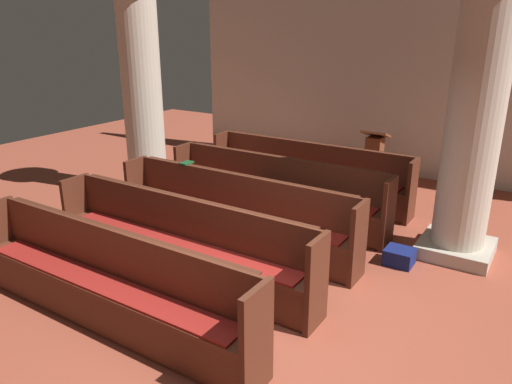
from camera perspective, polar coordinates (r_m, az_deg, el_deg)
ground_plane at (r=5.21m, az=-1.21°, el=-14.79°), size 19.20×19.20×0.00m
back_wall at (r=9.99m, az=19.10°, el=14.32°), size 10.00×0.16×4.50m
pew_row_0 at (r=8.38m, az=6.06°, el=2.43°), size 3.64×0.46×0.99m
pew_row_1 at (r=7.46m, az=2.23°, el=0.40°), size 3.64×0.46×0.99m
pew_row_2 at (r=6.58m, az=-2.65°, el=-2.20°), size 3.64×0.47×0.99m
pew_row_3 at (r=5.79m, az=-8.96°, el=-5.51°), size 3.64×0.46×0.99m
pew_row_4 at (r=5.11m, az=-17.21°, el=-9.69°), size 3.64×0.46×0.99m
pillar_aisle_side at (r=6.50m, az=24.51°, el=9.12°), size 0.97×0.97×3.80m
pillar_far_side at (r=8.65m, az=-13.32°, el=12.38°), size 0.97×0.97×3.80m
lectern at (r=9.32m, az=13.62°, el=3.29°), size 0.48×0.45×1.08m
hymn_book at (r=7.13m, az=-8.17°, el=3.40°), size 0.13×0.20×0.02m
kneeler_box_navy at (r=6.50m, az=16.48°, el=-7.30°), size 0.35×0.32×0.21m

